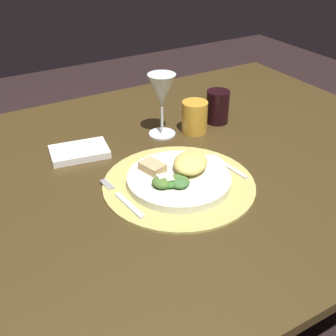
{
  "coord_description": "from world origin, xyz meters",
  "views": [
    {
      "loc": [
        -0.45,
        -0.8,
        1.28
      ],
      "look_at": [
        -0.01,
        -0.05,
        0.74
      ],
      "focal_mm": 45.91,
      "sensor_mm": 36.0,
      "label": 1
    }
  ],
  "objects_px": {
    "dining_table": "(163,196)",
    "wine_glass": "(162,93)",
    "amber_tumbler": "(195,117)",
    "napkin": "(79,152)",
    "dinner_plate": "(179,179)",
    "dark_tumbler": "(218,107)",
    "fork": "(123,199)",
    "spoon": "(220,161)"
  },
  "relations": [
    {
      "from": "dinner_plate",
      "to": "spoon",
      "type": "distance_m",
      "value": 0.14
    },
    {
      "from": "napkin",
      "to": "dark_tumbler",
      "type": "distance_m",
      "value": 0.43
    },
    {
      "from": "spoon",
      "to": "napkin",
      "type": "xyz_separation_m",
      "value": [
        -0.29,
        0.22,
        0.0
      ]
    },
    {
      "from": "fork",
      "to": "dark_tumbler",
      "type": "bearing_deg",
      "value": 29.0
    },
    {
      "from": "dinner_plate",
      "to": "wine_glass",
      "type": "xyz_separation_m",
      "value": [
        0.09,
        0.24,
        0.11
      ]
    },
    {
      "from": "napkin",
      "to": "dark_tumbler",
      "type": "relative_size",
      "value": 1.52
    },
    {
      "from": "fork",
      "to": "amber_tumbler",
      "type": "height_order",
      "value": "amber_tumbler"
    },
    {
      "from": "dining_table",
      "to": "napkin",
      "type": "height_order",
      "value": "napkin"
    },
    {
      "from": "dining_table",
      "to": "amber_tumbler",
      "type": "relative_size",
      "value": 16.47
    },
    {
      "from": "dinner_plate",
      "to": "fork",
      "type": "bearing_deg",
      "value": 179.02
    },
    {
      "from": "spoon",
      "to": "wine_glass",
      "type": "distance_m",
      "value": 0.25
    },
    {
      "from": "fork",
      "to": "spoon",
      "type": "relative_size",
      "value": 1.26
    },
    {
      "from": "wine_glass",
      "to": "amber_tumbler",
      "type": "height_order",
      "value": "wine_glass"
    },
    {
      "from": "dinner_plate",
      "to": "fork",
      "type": "height_order",
      "value": "dinner_plate"
    },
    {
      "from": "dinner_plate",
      "to": "dark_tumbler",
      "type": "relative_size",
      "value": 2.49
    },
    {
      "from": "napkin",
      "to": "wine_glass",
      "type": "distance_m",
      "value": 0.27
    },
    {
      "from": "dark_tumbler",
      "to": "amber_tumbler",
      "type": "bearing_deg",
      "value": -167.98
    },
    {
      "from": "napkin",
      "to": "amber_tumbler",
      "type": "bearing_deg",
      "value": -6.49
    },
    {
      "from": "spoon",
      "to": "napkin",
      "type": "distance_m",
      "value": 0.36
    },
    {
      "from": "fork",
      "to": "napkin",
      "type": "xyz_separation_m",
      "value": [
        -0.01,
        0.25,
        0.0
      ]
    },
    {
      "from": "dinner_plate",
      "to": "dark_tumbler",
      "type": "bearing_deg",
      "value": 40.19
    },
    {
      "from": "napkin",
      "to": "amber_tumbler",
      "type": "xyz_separation_m",
      "value": [
        0.33,
        -0.04,
        0.04
      ]
    },
    {
      "from": "dining_table",
      "to": "spoon",
      "type": "xyz_separation_m",
      "value": [
        0.13,
        -0.07,
        0.1
      ]
    },
    {
      "from": "fork",
      "to": "napkin",
      "type": "relative_size",
      "value": 1.18
    },
    {
      "from": "fork",
      "to": "wine_glass",
      "type": "height_order",
      "value": "wine_glass"
    },
    {
      "from": "wine_glass",
      "to": "dark_tumbler",
      "type": "relative_size",
      "value": 1.82
    },
    {
      "from": "napkin",
      "to": "dinner_plate",
      "type": "bearing_deg",
      "value": -59.45
    },
    {
      "from": "dining_table",
      "to": "wine_glass",
      "type": "xyz_separation_m",
      "value": [
        0.08,
        0.15,
        0.22
      ]
    },
    {
      "from": "amber_tumbler",
      "to": "dark_tumbler",
      "type": "relative_size",
      "value": 0.93
    },
    {
      "from": "amber_tumbler",
      "to": "fork",
      "type": "bearing_deg",
      "value": -146.83
    },
    {
      "from": "dining_table",
      "to": "wine_glass",
      "type": "relative_size",
      "value": 8.42
    },
    {
      "from": "spoon",
      "to": "napkin",
      "type": "relative_size",
      "value": 0.94
    },
    {
      "from": "dining_table",
      "to": "dinner_plate",
      "type": "relative_size",
      "value": 6.16
    },
    {
      "from": "amber_tumbler",
      "to": "dark_tumbler",
      "type": "xyz_separation_m",
      "value": [
        0.09,
        0.02,
        0.0
      ]
    },
    {
      "from": "wine_glass",
      "to": "amber_tumbler",
      "type": "xyz_separation_m",
      "value": [
        0.09,
        -0.03,
        -0.08
      ]
    },
    {
      "from": "napkin",
      "to": "wine_glass",
      "type": "relative_size",
      "value": 0.83
    },
    {
      "from": "wine_glass",
      "to": "dark_tumbler",
      "type": "height_order",
      "value": "wine_glass"
    },
    {
      "from": "napkin",
      "to": "dark_tumbler",
      "type": "bearing_deg",
      "value": -2.38
    },
    {
      "from": "spoon",
      "to": "amber_tumbler",
      "type": "bearing_deg",
      "value": 76.53
    },
    {
      "from": "spoon",
      "to": "amber_tumbler",
      "type": "height_order",
      "value": "amber_tumbler"
    },
    {
      "from": "dining_table",
      "to": "dark_tumbler",
      "type": "height_order",
      "value": "dark_tumbler"
    },
    {
      "from": "wine_glass",
      "to": "dark_tumbler",
      "type": "bearing_deg",
      "value": -3.25
    }
  ]
}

